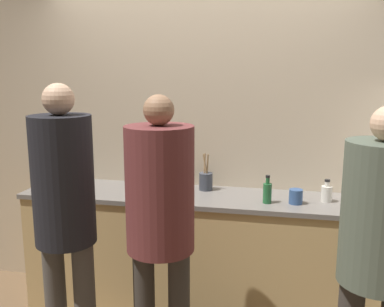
# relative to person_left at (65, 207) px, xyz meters

# --- Properties ---
(wall_back) EXTENTS (5.20, 0.06, 2.60)m
(wall_back) POSITION_rel_person_left_xyz_m (0.62, 1.15, 0.22)
(wall_back) COLOR #C6B293
(wall_back) RESTS_ON ground_plane
(counter) EXTENTS (2.67, 0.60, 0.95)m
(counter) POSITION_rel_person_left_xyz_m (0.62, 0.87, -0.61)
(counter) COLOR tan
(counter) RESTS_ON ground_plane
(person_left) EXTENTS (0.36, 0.36, 1.80)m
(person_left) POSITION_rel_person_left_xyz_m (0.00, 0.00, 0.00)
(person_left) COLOR #4C4742
(person_left) RESTS_ON ground_plane
(person_center) EXTENTS (0.40, 0.40, 1.74)m
(person_center) POSITION_rel_person_left_xyz_m (0.56, 0.08, -0.01)
(person_center) COLOR #38332D
(person_center) RESTS_ON ground_plane
(person_right) EXTENTS (0.38, 0.38, 1.71)m
(person_right) POSITION_rel_person_left_xyz_m (1.72, -0.05, -0.04)
(person_right) COLOR #38332D
(person_right) RESTS_ON ground_plane
(fruit_bowl) EXTENTS (0.34, 0.34, 0.12)m
(fruit_bowl) POSITION_rel_person_left_xyz_m (0.38, 0.89, -0.09)
(fruit_bowl) COLOR #4C3323
(fruit_bowl) RESTS_ON counter
(utensil_crock) EXTENTS (0.11, 0.11, 0.29)m
(utensil_crock) POSITION_rel_person_left_xyz_m (0.66, 0.99, -0.06)
(utensil_crock) COLOR #3D424C
(utensil_crock) RESTS_ON counter
(bottle_clear) EXTENTS (0.08, 0.08, 0.16)m
(bottle_clear) POSITION_rel_person_left_xyz_m (1.56, 0.87, -0.07)
(bottle_clear) COLOR silver
(bottle_clear) RESTS_ON counter
(bottle_amber) EXTENTS (0.06, 0.06, 0.21)m
(bottle_amber) POSITION_rel_person_left_xyz_m (-0.35, 0.78, -0.05)
(bottle_amber) COLOR brown
(bottle_amber) RESTS_ON counter
(bottle_green) EXTENTS (0.06, 0.06, 0.20)m
(bottle_green) POSITION_rel_person_left_xyz_m (1.15, 0.75, -0.05)
(bottle_green) COLOR #236033
(bottle_green) RESTS_ON counter
(cup_blue) EXTENTS (0.09, 0.09, 0.10)m
(cup_blue) POSITION_rel_person_left_xyz_m (1.34, 0.78, -0.08)
(cup_blue) COLOR #335184
(cup_blue) RESTS_ON counter
(potted_plant) EXTENTS (0.13, 0.13, 0.24)m
(potted_plant) POSITION_rel_person_left_xyz_m (-0.56, 1.04, -0.00)
(potted_plant) COLOR #9E6042
(potted_plant) RESTS_ON counter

